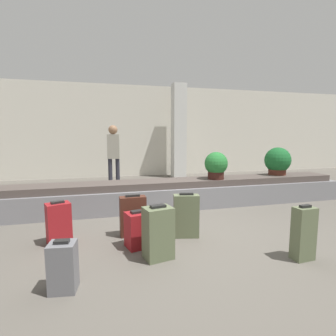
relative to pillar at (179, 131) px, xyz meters
The scene contains 14 objects.
ground_plane 5.42m from the pillar, 105.03° to the right, with size 18.00×18.00×0.00m, color #59544C.
back_wall 1.49m from the pillar, 154.55° to the left, with size 18.00×0.06×3.20m.
carousel 4.11m from the pillar, 110.22° to the right, with size 7.82×0.77×0.56m.
pillar is the anchor object (origin of this frame).
suitcase_0 6.12m from the pillar, 122.91° to the right, with size 0.36×0.31×0.59m.
suitcase_1 6.27m from the pillar, 109.31° to the right, with size 0.38×0.32×0.66m.
suitcase_2 5.62m from the pillar, 114.08° to the right, with size 0.38×0.17×0.62m.
suitcase_3 5.60m from the pillar, 105.87° to the right, with size 0.39×0.24×0.65m.
suitcase_4 6.01m from the pillar, 112.44° to the right, with size 0.32×0.33×0.50m.
suitcase_5 7.05m from the pillar, 116.16° to the right, with size 0.27×0.25×0.50m.
suitcase_6 6.40m from the pillar, 93.37° to the right, with size 0.26×0.18×0.67m.
potted_plant_0 3.86m from the pillar, 70.05° to the right, with size 0.58×0.58×0.63m.
potted_plant_1 3.85m from the pillar, 95.14° to the right, with size 0.48×0.48×0.57m.
traveler_0 2.78m from the pillar, 147.67° to the right, with size 0.34×0.24×1.74m.
Camera 1 is at (-1.34, -3.73, 1.48)m, focal length 28.00 mm.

